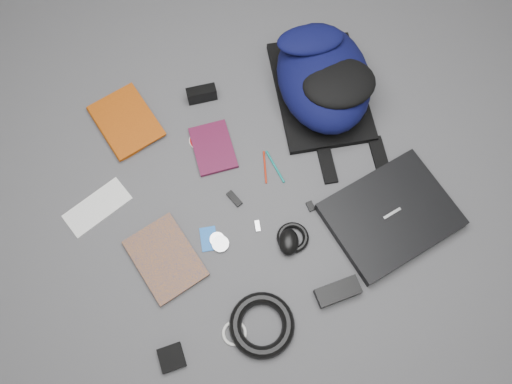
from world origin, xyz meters
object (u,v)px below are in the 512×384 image
object	(u,v)px
compact_camera	(202,94)
pouch	(172,358)
laptop	(391,215)
comic_book	(141,274)
mouse	(289,242)
dvd_case	(213,148)
textbook_red	(103,135)
power_brick	(338,292)
backpack	(323,77)

from	to	relation	value
compact_camera	pouch	xyz separation A→B (m)	(-0.38, -0.85, -0.02)
compact_camera	laptop	bearing A→B (deg)	-49.36
comic_book	mouse	bearing A→B (deg)	-21.95
pouch	mouse	bearing A→B (deg)	23.95
dvd_case	textbook_red	bearing A→B (deg)	157.08
textbook_red	compact_camera	size ratio (longest dim) A/B	2.38
mouse	pouch	xyz separation A→B (m)	(-0.48, -0.21, -0.01)
compact_camera	power_brick	distance (m)	0.86
backpack	pouch	size ratio (longest dim) A/B	6.81
power_brick	textbook_red	bearing A→B (deg)	125.30
laptop	dvd_case	distance (m)	0.67
compact_camera	pouch	world-z (taller)	compact_camera
pouch	comic_book	bearing A→B (deg)	93.55
textbook_red	pouch	size ratio (longest dim) A/B	3.46
backpack	compact_camera	size ratio (longest dim) A/B	4.69
dvd_case	power_brick	xyz separation A→B (m)	(0.21, -0.63, 0.01)
backpack	pouch	distance (m)	1.08
mouse	power_brick	size ratio (longest dim) A/B	0.65
backpack	comic_book	size ratio (longest dim) A/B	1.99
laptop	mouse	bearing A→B (deg)	164.60
dvd_case	compact_camera	world-z (taller)	compact_camera
laptop	textbook_red	world-z (taller)	laptop
backpack	dvd_case	size ratio (longest dim) A/B	2.63
textbook_red	compact_camera	xyz separation A→B (m)	(0.39, 0.03, 0.02)
comic_book	compact_camera	world-z (taller)	compact_camera
dvd_case	pouch	distance (m)	0.73
textbook_red	mouse	bearing A→B (deg)	-65.00
mouse	pouch	world-z (taller)	mouse
dvd_case	laptop	bearing A→B (deg)	-38.99
laptop	power_brick	distance (m)	0.32
dvd_case	compact_camera	distance (m)	0.22
dvd_case	power_brick	distance (m)	0.67
mouse	backpack	bearing A→B (deg)	79.57
laptop	mouse	world-z (taller)	mouse
mouse	pouch	bearing A→B (deg)	-133.04
laptop	power_brick	bearing A→B (deg)	-157.60
comic_book	power_brick	distance (m)	0.64
comic_book	power_brick	world-z (taller)	power_brick
laptop	comic_book	xyz separation A→B (m)	(-0.85, 0.11, -0.01)
textbook_red	mouse	xyz separation A→B (m)	(0.48, -0.61, 0.01)
textbook_red	pouch	bearing A→B (deg)	-102.72
mouse	dvd_case	bearing A→B (deg)	128.96
laptop	compact_camera	bearing A→B (deg)	113.93
textbook_red	power_brick	size ratio (longest dim) A/B	1.80
compact_camera	power_brick	bearing A→B (deg)	-71.32
laptop	pouch	distance (m)	0.85
textbook_red	comic_book	world-z (taller)	textbook_red
backpack	laptop	bearing A→B (deg)	-76.20
dvd_case	power_brick	size ratio (longest dim) A/B	1.35
laptop	power_brick	size ratio (longest dim) A/B	2.83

